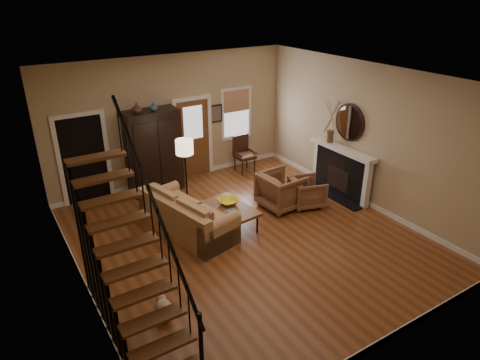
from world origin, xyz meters
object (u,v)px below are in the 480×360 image
sofa (188,215)px  coffee_table (230,217)px  armchair_left (307,192)px  floor_lamp (186,176)px  armchair_right (281,190)px  side_chair (245,155)px  armoire (154,152)px

sofa → coffee_table: size_ratio=1.74×
armchair_left → floor_lamp: bearing=79.1°
armchair_right → side_chair: size_ratio=0.92×
armchair_left → armoire: bearing=62.4°
armchair_left → armchair_right: 0.62m
coffee_table → side_chair: side_chair is taller
coffee_table → side_chair: (1.90, 2.39, 0.27)m
sofa → floor_lamp: size_ratio=1.29×
armoire → coffee_table: armoire is taller
armoire → armchair_left: 3.88m
floor_lamp → side_chair: (2.33, 1.16, -0.35)m
armchair_left → side_chair: bearing=20.8°
coffee_table → armchair_right: 1.52m
armoire → side_chair: bearing=-4.5°
coffee_table → sofa: bearing=161.1°
sofa → armchair_right: bearing=-16.2°
sofa → side_chair: (2.76, 2.09, 0.10)m
armchair_right → sofa: bearing=83.6°
floor_lamp → armoire: bearing=99.2°
coffee_table → side_chair: bearing=51.5°
floor_lamp → armchair_right: bearing=-28.9°
coffee_table → armchair_left: armchair_left is taller
armchair_left → armchair_right: bearing=82.0°
sofa → floor_lamp: (0.43, 0.93, 0.45)m
sofa → armoire: bearing=71.7°
armchair_right → armchair_left: bearing=-118.4°
armoire → side_chair: 2.61m
side_chair → floor_lamp: bearing=-153.5°
floor_lamp → armchair_left: bearing=-28.1°
armoire → coffee_table: size_ratio=1.65×
armoire → armchair_right: size_ratio=2.23×
side_chair → armchair_left: bearing=-86.4°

